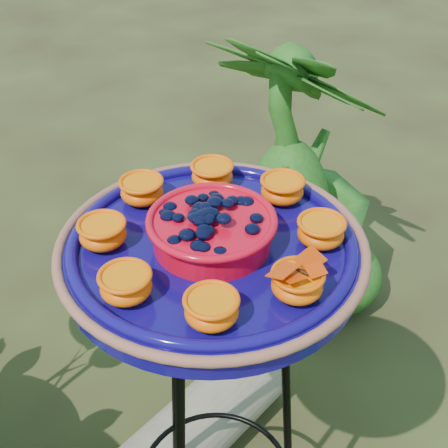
# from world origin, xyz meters

# --- Properties ---
(tripod_stand) EXTENTS (0.36, 0.37, 0.92)m
(tripod_stand) POSITION_xyz_m (0.10, -0.00, 0.56)
(tripod_stand) COLOR black
(tripod_stand) RESTS_ON ground
(feeder_dish) EXTENTS (0.50, 0.50, 0.11)m
(feeder_dish) POSITION_xyz_m (0.10, -0.00, 0.96)
(feeder_dish) COLOR #100862
(feeder_dish) RESTS_ON tripod_stand
(driftwood_log) EXTENTS (0.63, 0.38, 0.20)m
(driftwood_log) POSITION_xyz_m (0.19, 0.27, 0.10)
(driftwood_log) COLOR gray
(driftwood_log) RESTS_ON ground
(shrub_back_right) EXTENTS (0.72, 0.72, 0.98)m
(shrub_back_right) POSITION_xyz_m (0.78, 0.69, 0.49)
(shrub_back_right) COLOR #214E14
(shrub_back_right) RESTS_ON ground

